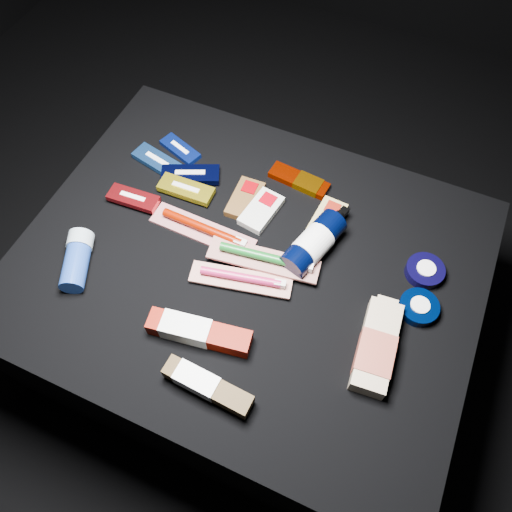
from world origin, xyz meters
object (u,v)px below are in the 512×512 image
at_px(lotion_bottle, 313,244).
at_px(bodywash_bottle, 376,348).
at_px(deodorant_stick, 77,260).
at_px(toothpaste_carton_red, 195,331).

distance_m(lotion_bottle, bodywash_bottle, 0.25).
height_order(deodorant_stick, toothpaste_carton_red, deodorant_stick).
distance_m(deodorant_stick, toothpaste_carton_red, 0.30).
relative_size(lotion_bottle, deodorant_stick, 1.48).
bearing_deg(lotion_bottle, bodywash_bottle, -24.63).
bearing_deg(deodorant_stick, lotion_bottle, 3.89).
distance_m(bodywash_bottle, deodorant_stick, 0.64).
xyz_separation_m(lotion_bottle, toothpaste_carton_red, (-0.14, -0.28, -0.01)).
distance_m(lotion_bottle, toothpaste_carton_red, 0.31).
relative_size(bodywash_bottle, toothpaste_carton_red, 0.96).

